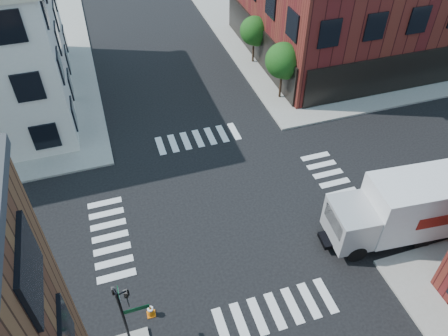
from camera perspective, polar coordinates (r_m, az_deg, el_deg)
name	(u,v)px	position (r m, az deg, el deg)	size (l,w,h in m)	color
ground	(229,208)	(25.99, 0.70, -5.28)	(120.00, 120.00, 0.00)	black
sidewalk_ne	(357,20)	(49.91, 16.99, 18.00)	(30.00, 30.00, 0.15)	gray
tree_near	(284,62)	(33.74, 7.81, 13.52)	(2.69, 2.69, 4.49)	black
tree_far	(255,32)	(38.76, 4.06, 17.28)	(2.43, 2.43, 4.07)	black
signal_pole	(125,314)	(19.12, -12.83, -18.07)	(1.29, 1.24, 4.60)	black
box_truck	(410,208)	(25.29, 23.14, -4.77)	(8.77, 3.32, 3.89)	silver
traffic_cone	(151,310)	(21.91, -9.57, -17.86)	(0.42, 0.42, 0.75)	#D06209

